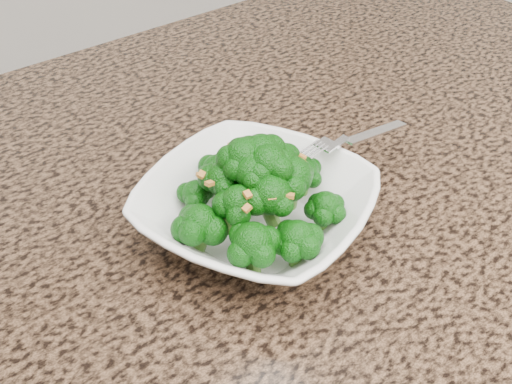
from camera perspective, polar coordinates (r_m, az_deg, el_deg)
granite_counter at (r=0.61m, az=-5.66°, el=-9.83°), size 1.64×1.04×0.03m
bowl at (r=0.64m, az=0.00°, el=-1.57°), size 0.29×0.29×0.05m
broccoli_pile at (r=0.60m, az=0.00°, el=2.93°), size 0.20×0.20×0.07m
garlic_topping at (r=0.58m, az=0.00°, el=5.93°), size 0.12×0.12×0.01m
fork at (r=0.69m, az=7.73°, el=4.53°), size 0.17×0.05×0.01m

